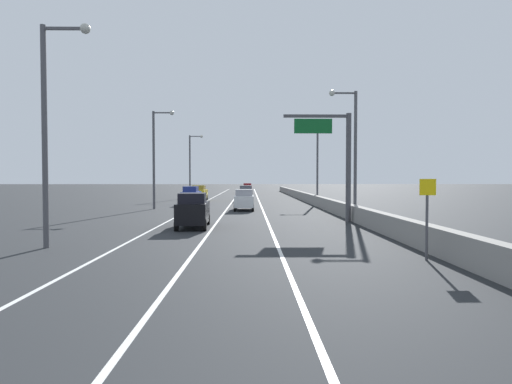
{
  "coord_description": "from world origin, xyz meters",
  "views": [
    {
      "loc": [
        0.25,
        -2.41,
        3.02
      ],
      "look_at": [
        1.09,
        54.9,
        1.2
      ],
      "focal_mm": 30.32,
      "sensor_mm": 36.0,
      "label": 1
    }
  ],
  "objects_px": {
    "lamp_post_left_mid": "(156,152)",
    "speed_advisory_sign": "(427,213)",
    "overhead_sign_gantry": "(338,154)",
    "car_blue_1": "(191,196)",
    "car_gray_0": "(246,193)",
    "car_black_5": "(193,210)",
    "car_white_2": "(244,200)",
    "lamp_post_right_third": "(315,157)",
    "car_red_3": "(247,188)",
    "lamp_post_right_second": "(352,145)",
    "lamp_post_left_far": "(192,162)",
    "lamp_post_left_near": "(51,119)",
    "car_yellow_4": "(199,193)"
  },
  "relations": [
    {
      "from": "car_red_3",
      "to": "car_black_5",
      "type": "relative_size",
      "value": 1.0
    },
    {
      "from": "lamp_post_right_third",
      "to": "car_red_3",
      "type": "distance_m",
      "value": 36.06
    },
    {
      "from": "lamp_post_left_mid",
      "to": "car_gray_0",
      "type": "height_order",
      "value": "lamp_post_left_mid"
    },
    {
      "from": "lamp_post_right_third",
      "to": "car_blue_1",
      "type": "xyz_separation_m",
      "value": [
        -14.65,
        -2.93,
        -4.52
      ]
    },
    {
      "from": "lamp_post_left_far",
      "to": "car_white_2",
      "type": "relative_size",
      "value": 2.2
    },
    {
      "from": "lamp_post_right_third",
      "to": "car_black_5",
      "type": "bearing_deg",
      "value": -113.7
    },
    {
      "from": "car_blue_1",
      "to": "speed_advisory_sign",
      "type": "bearing_deg",
      "value": -68.6
    },
    {
      "from": "car_black_5",
      "to": "car_blue_1",
      "type": "bearing_deg",
      "value": 97.97
    },
    {
      "from": "speed_advisory_sign",
      "to": "car_red_3",
      "type": "bearing_deg",
      "value": 95.58
    },
    {
      "from": "car_gray_0",
      "to": "car_black_5",
      "type": "distance_m",
      "value": 30.75
    },
    {
      "from": "lamp_post_left_near",
      "to": "lamp_post_left_far",
      "type": "xyz_separation_m",
      "value": [
        -0.32,
        47.47,
        0.0
      ]
    },
    {
      "from": "lamp_post_left_mid",
      "to": "car_yellow_4",
      "type": "distance_m",
      "value": 16.26
    },
    {
      "from": "lamp_post_right_second",
      "to": "car_red_3",
      "type": "relative_size",
      "value": 2.18
    },
    {
      "from": "car_yellow_4",
      "to": "overhead_sign_gantry",
      "type": "bearing_deg",
      "value": -65.53
    },
    {
      "from": "car_red_3",
      "to": "lamp_post_left_mid",
      "type": "bearing_deg",
      "value": -101.03
    },
    {
      "from": "car_white_2",
      "to": "car_red_3",
      "type": "distance_m",
      "value": 46.31
    },
    {
      "from": "speed_advisory_sign",
      "to": "car_gray_0",
      "type": "distance_m",
      "value": 41.85
    },
    {
      "from": "overhead_sign_gantry",
      "to": "car_red_3",
      "type": "bearing_deg",
      "value": 96.5
    },
    {
      "from": "overhead_sign_gantry",
      "to": "car_white_2",
      "type": "bearing_deg",
      "value": 120.79
    },
    {
      "from": "lamp_post_right_third",
      "to": "car_black_5",
      "type": "distance_m",
      "value": 28.76
    },
    {
      "from": "car_white_2",
      "to": "car_blue_1",
      "type": "bearing_deg",
      "value": 125.55
    },
    {
      "from": "speed_advisory_sign",
      "to": "car_black_5",
      "type": "bearing_deg",
      "value": 133.21
    },
    {
      "from": "car_black_5",
      "to": "car_yellow_4",
      "type": "bearing_deg",
      "value": 96.0
    },
    {
      "from": "speed_advisory_sign",
      "to": "lamp_post_left_near",
      "type": "bearing_deg",
      "value": 168.51
    },
    {
      "from": "lamp_post_left_near",
      "to": "car_yellow_4",
      "type": "xyz_separation_m",
      "value": [
        1.8,
        39.18,
        -4.53
      ]
    },
    {
      "from": "lamp_post_right_second",
      "to": "lamp_post_left_far",
      "type": "bearing_deg",
      "value": 116.25
    },
    {
      "from": "lamp_post_left_mid",
      "to": "car_gray_0",
      "type": "relative_size",
      "value": 2.16
    },
    {
      "from": "car_gray_0",
      "to": "car_black_5",
      "type": "relative_size",
      "value": 1.01
    },
    {
      "from": "lamp_post_right_third",
      "to": "lamp_post_left_mid",
      "type": "bearing_deg",
      "value": -150.14
    },
    {
      "from": "overhead_sign_gantry",
      "to": "lamp_post_right_third",
      "type": "bearing_deg",
      "value": 85.25
    },
    {
      "from": "lamp_post_left_near",
      "to": "car_gray_0",
      "type": "relative_size",
      "value": 2.16
    },
    {
      "from": "car_red_3",
      "to": "lamp_post_left_far",
      "type": "bearing_deg",
      "value": -112.03
    },
    {
      "from": "lamp_post_left_mid",
      "to": "speed_advisory_sign",
      "type": "bearing_deg",
      "value": -59.69
    },
    {
      "from": "overhead_sign_gantry",
      "to": "lamp_post_left_near",
      "type": "xyz_separation_m",
      "value": [
        -14.66,
        -10.92,
        0.84
      ]
    },
    {
      "from": "lamp_post_right_second",
      "to": "car_gray_0",
      "type": "relative_size",
      "value": 2.16
    },
    {
      "from": "lamp_post_right_third",
      "to": "lamp_post_left_far",
      "type": "bearing_deg",
      "value": 140.46
    },
    {
      "from": "lamp_post_left_near",
      "to": "car_white_2",
      "type": "bearing_deg",
      "value": 69.91
    },
    {
      "from": "overhead_sign_gantry",
      "to": "lamp_post_right_third",
      "type": "relative_size",
      "value": 0.78
    },
    {
      "from": "lamp_post_left_near",
      "to": "lamp_post_left_mid",
      "type": "xyz_separation_m",
      "value": [
        -0.57,
        23.74,
        0.0
      ]
    },
    {
      "from": "lamp_post_left_far",
      "to": "car_yellow_4",
      "type": "height_order",
      "value": "lamp_post_left_far"
    },
    {
      "from": "car_red_3",
      "to": "car_blue_1",
      "type": "bearing_deg",
      "value": -99.38
    },
    {
      "from": "car_blue_1",
      "to": "lamp_post_left_far",
      "type": "bearing_deg",
      "value": 97.47
    },
    {
      "from": "lamp_post_right_second",
      "to": "lamp_post_left_mid",
      "type": "relative_size",
      "value": 1.0
    },
    {
      "from": "lamp_post_left_far",
      "to": "car_white_2",
      "type": "distance_m",
      "value": 27.19
    },
    {
      "from": "speed_advisory_sign",
      "to": "lamp_post_left_near",
      "type": "relative_size",
      "value": 0.31
    },
    {
      "from": "overhead_sign_gantry",
      "to": "speed_advisory_sign",
      "type": "height_order",
      "value": "overhead_sign_gantry"
    },
    {
      "from": "overhead_sign_gantry",
      "to": "car_blue_1",
      "type": "relative_size",
      "value": 1.7
    },
    {
      "from": "car_gray_0",
      "to": "lamp_post_right_second",
      "type": "bearing_deg",
      "value": -71.25
    },
    {
      "from": "lamp_post_right_third",
      "to": "car_red_3",
      "type": "relative_size",
      "value": 2.18
    },
    {
      "from": "lamp_post_right_third",
      "to": "car_white_2",
      "type": "xyz_separation_m",
      "value": [
        -8.49,
        -11.55,
        -4.58
      ]
    }
  ]
}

